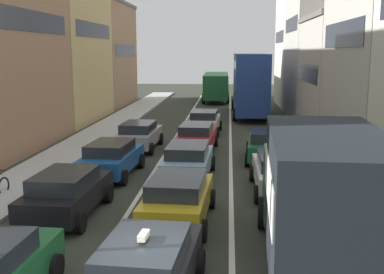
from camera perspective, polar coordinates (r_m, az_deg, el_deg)
The scene contains 18 objects.
sidewalk_left at distance 29.91m, azimuth -11.70°, elevation -0.02°, with size 2.60×64.00×0.14m, color #B9B9B9.
lane_stripe_left at distance 28.95m, azimuth -2.14°, elevation -0.28°, with size 0.16×60.00×0.01m, color silver.
lane_stripe_right at distance 28.76m, azimuth 4.61°, elevation -0.37°, with size 0.16×60.00×0.01m, color silver.
building_row_left at distance 32.21m, azimuth -20.91°, elevation 11.08°, with size 7.20×43.90×13.19m.
building_row_right at distance 31.69m, azimuth 20.02°, elevation 10.79°, with size 7.20×43.90×13.61m.
removalist_box_truck at distance 11.50m, azimuth 15.00°, elevation -6.72°, with size 2.99×7.80×3.58m.
taxi_centre_lane_front at distance 10.30m, azimuth -5.50°, elevation -15.45°, with size 2.30×4.41×1.66m.
sedan_centre_lane_second at distance 14.89m, azimuth -1.68°, elevation -7.23°, with size 2.23×4.38×1.49m.
wagon_left_lane_second at distance 15.95m, azimuth -14.70°, elevation -6.37°, with size 2.19×4.36×1.49m.
hatchback_centre_lane_third at distance 19.91m, azimuth -0.48°, elevation -2.75°, with size 2.18×4.36×1.49m.
sedan_left_lane_third at distance 20.64m, azimuth -9.58°, elevation -2.43°, with size 2.26×4.40×1.49m.
coupe_centre_lane_fourth at distance 25.31m, azimuth 0.53°, elevation 0.04°, with size 2.23×4.38×1.49m.
sedan_left_lane_fourth at distance 26.05m, azimuth -6.33°, elevation 0.26°, with size 2.18×4.36×1.49m.
sedan_centre_lane_fifth at distance 30.99m, azimuth 1.51°, elevation 1.90°, with size 2.21×4.37×1.49m.
sedan_right_lane_behind_truck at distance 18.31m, azimuth 10.40°, elevation -4.07°, with size 2.10×4.32×1.49m.
wagon_right_lane_far at distance 23.48m, azimuth 8.95°, elevation -0.89°, with size 2.27×4.40×1.49m.
bus_mid_queue_primary at distance 39.60m, azimuth 6.92°, elevation 6.59°, with size 2.86×10.52×5.06m.
bus_far_queue_secondary at distance 51.93m, azimuth 2.90°, elevation 6.30°, with size 2.91×10.53×2.90m.
Camera 1 is at (1.56, -8.28, 5.24)m, focal length 44.75 mm.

